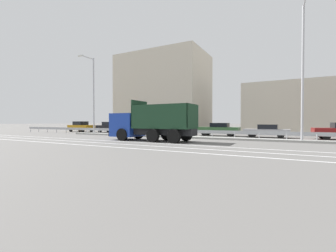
{
  "coord_description": "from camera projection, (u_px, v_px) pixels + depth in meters",
  "views": [
    {
      "loc": [
        8.56,
        -18.24,
        1.62
      ],
      "look_at": [
        -1.13,
        -0.12,
        1.21
      ],
      "focal_mm": 24.0,
      "sensor_mm": 36.0,
      "label": 1
    }
  ],
  "objects": [
    {
      "name": "ground_plane",
      "position": [
        180.0,
        140.0,
        20.15
      ],
      "size": [
        320.0,
        320.0,
        0.0
      ],
      "primitive_type": "plane",
      "color": "#605E5B"
    },
    {
      "name": "lane_strip_0",
      "position": [
        140.0,
        142.0,
        17.3
      ],
      "size": [
        55.78,
        0.16,
        0.01
      ],
      "primitive_type": "cube",
      "color": "silver",
      "rests_on": "ground_plane"
    },
    {
      "name": "lane_strip_1",
      "position": [
        126.0,
        144.0,
        15.82
      ],
      "size": [
        55.78,
        0.16,
        0.01
      ],
      "primitive_type": "cube",
      "color": "silver",
      "rests_on": "ground_plane"
    },
    {
      "name": "lane_strip_2",
      "position": [
        110.0,
        147.0,
        14.33
      ],
      "size": [
        55.78,
        0.16,
        0.01
      ],
      "primitive_type": "cube",
      "color": "silver",
      "rests_on": "ground_plane"
    },
    {
      "name": "median_island",
      "position": [
        188.0,
        137.0,
        21.9
      ],
      "size": [
        30.68,
        1.1,
        0.18
      ],
      "primitive_type": "cube",
      "color": "gray",
      "rests_on": "ground_plane"
    },
    {
      "name": "median_guardrail",
      "position": [
        192.0,
        132.0,
        22.7
      ],
      "size": [
        55.78,
        0.09,
        0.78
      ],
      "color": "#9EA0A5",
      "rests_on": "ground_plane"
    },
    {
      "name": "dump_truck",
      "position": [
        143.0,
        126.0,
        19.3
      ],
      "size": [
        7.62,
        2.65,
        3.42
      ],
      "rotation": [
        0.0,
        0.0,
        1.58
      ],
      "color": "#19389E",
      "rests_on": "ground_plane"
    },
    {
      "name": "median_road_sign",
      "position": [
        138.0,
        126.0,
        24.71
      ],
      "size": [
        0.67,
        0.16,
        2.24
      ],
      "color": "white",
      "rests_on": "ground_plane"
    },
    {
      "name": "street_lamp_0",
      "position": [
        93.0,
        92.0,
        27.72
      ],
      "size": [
        0.71,
        2.23,
        9.47
      ],
      "color": "#ADADB2",
      "rests_on": "ground_plane"
    },
    {
      "name": "street_lamp_1",
      "position": [
        303.0,
        67.0,
        17.04
      ],
      "size": [
        0.71,
        2.72,
        10.47
      ],
      "color": "#ADADB2",
      "rests_on": "ground_plane"
    },
    {
      "name": "parked_car_0",
      "position": [
        81.0,
        127.0,
        35.13
      ],
      "size": [
        4.43,
        1.96,
        1.64
      ],
      "rotation": [
        0.0,
        0.0,
        -1.6
      ],
      "color": "#B27A14",
      "rests_on": "ground_plane"
    },
    {
      "name": "parked_car_1",
      "position": [
        111.0,
        127.0,
        33.05
      ],
      "size": [
        4.48,
        1.99,
        1.57
      ],
      "rotation": [
        0.0,
        0.0,
        -1.6
      ],
      "color": "black",
      "rests_on": "ground_plane"
    },
    {
      "name": "parked_car_2",
      "position": [
        137.0,
        128.0,
        30.0
      ],
      "size": [
        3.99,
        2.06,
        1.45
      ],
      "rotation": [
        0.0,
        0.0,
        -1.58
      ],
      "color": "silver",
      "rests_on": "ground_plane"
    },
    {
      "name": "parked_car_3",
      "position": [
        169.0,
        129.0,
        27.94
      ],
      "size": [
        4.27,
        1.96,
        1.39
      ],
      "rotation": [
        0.0,
        0.0,
        -1.54
      ],
      "color": "navy",
      "rests_on": "ground_plane"
    },
    {
      "name": "parked_car_4",
      "position": [
        219.0,
        129.0,
        25.33
      ],
      "size": [
        4.63,
        1.95,
        1.47
      ],
      "rotation": [
        0.0,
        0.0,
        1.61
      ],
      "color": "#335B33",
      "rests_on": "ground_plane"
    },
    {
      "name": "parked_car_5",
      "position": [
        267.0,
        131.0,
        22.7
      ],
      "size": [
        4.3,
        1.96,
        1.33
      ],
      "rotation": [
        0.0,
        0.0,
        1.56
      ],
      "color": "#A3A3A8",
      "rests_on": "ground_plane"
    },
    {
      "name": "background_building_0",
      "position": [
        164.0,
        93.0,
        41.48
      ],
      "size": [
        15.48,
        10.11,
        13.67
      ],
      "primitive_type": "cube",
      "color": "beige",
      "rests_on": "ground_plane"
    },
    {
      "name": "background_building_1",
      "position": [
        314.0,
        108.0,
        30.3
      ],
      "size": [
        17.65,
        8.92,
        6.84
      ],
      "primitive_type": "cube",
      "color": "beige",
      "rests_on": "ground_plane"
    }
  ]
}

